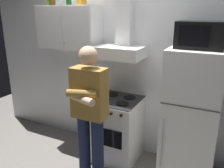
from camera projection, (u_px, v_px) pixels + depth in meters
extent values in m
plane|color=slate|center=(112.00, 167.00, 3.16)|extent=(7.00, 7.00, 0.00)
cube|color=white|center=(131.00, 58.00, 3.27)|extent=(4.80, 0.10, 2.70)
cube|color=silver|center=(70.00, 28.00, 3.33)|extent=(0.90, 0.34, 0.60)
cube|color=silver|center=(49.00, 28.00, 3.27)|extent=(0.43, 0.01, 0.58)
cube|color=silver|center=(76.00, 29.00, 3.08)|extent=(0.43, 0.01, 0.58)
sphere|color=#B2B2B7|center=(60.00, 42.00, 3.24)|extent=(0.02, 0.02, 0.02)
sphere|color=#B2B2B7|center=(64.00, 42.00, 3.20)|extent=(0.02, 0.02, 0.02)
cube|color=white|center=(117.00, 129.00, 3.27)|extent=(0.60, 0.60, 0.85)
cube|color=black|center=(117.00, 100.00, 3.14)|extent=(0.59, 0.59, 0.01)
cube|color=black|center=(107.00, 138.00, 3.01)|extent=(0.42, 0.01, 0.24)
cylinder|color=black|center=(104.00, 100.00, 3.09)|extent=(0.16, 0.16, 0.01)
cylinder|color=black|center=(122.00, 104.00, 2.98)|extent=(0.16, 0.16, 0.01)
cylinder|color=black|center=(112.00, 95.00, 3.30)|extent=(0.16, 0.16, 0.01)
cylinder|color=black|center=(130.00, 98.00, 3.19)|extent=(0.16, 0.16, 0.01)
cylinder|color=black|center=(92.00, 109.00, 2.98)|extent=(0.04, 0.02, 0.04)
cylinder|color=black|center=(101.00, 111.00, 2.92)|extent=(0.04, 0.02, 0.04)
cylinder|color=black|center=(111.00, 113.00, 2.86)|extent=(0.04, 0.02, 0.04)
cylinder|color=black|center=(121.00, 115.00, 2.81)|extent=(0.04, 0.02, 0.04)
cube|color=white|center=(120.00, 52.00, 3.03)|extent=(0.60, 0.44, 0.15)
cube|color=white|center=(125.00, 21.00, 3.04)|extent=(0.20, 0.16, 0.60)
cube|color=white|center=(191.00, 117.00, 2.76)|extent=(0.60, 0.60, 1.60)
cube|color=#4C4C4C|center=(189.00, 107.00, 2.43)|extent=(0.59, 0.01, 0.01)
cylinder|color=silver|center=(161.00, 144.00, 2.67)|extent=(0.02, 0.02, 0.60)
cube|color=black|center=(200.00, 35.00, 2.49)|extent=(0.48, 0.36, 0.28)
cube|color=black|center=(194.00, 36.00, 2.35)|extent=(0.30, 0.01, 0.20)
cylinder|color=#192342|center=(84.00, 148.00, 2.82)|extent=(0.14, 0.14, 0.85)
cylinder|color=#192342|center=(98.00, 152.00, 2.74)|extent=(0.14, 0.14, 0.85)
cube|color=olive|center=(89.00, 93.00, 2.57)|extent=(0.38, 0.20, 0.56)
cylinder|color=olive|center=(82.00, 94.00, 2.44)|extent=(0.33, 0.17, 0.08)
cylinder|color=#DBAD89|center=(82.00, 99.00, 2.46)|extent=(0.33, 0.17, 0.08)
sphere|color=#DBAD89|center=(88.00, 56.00, 2.45)|extent=(0.20, 0.20, 0.20)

